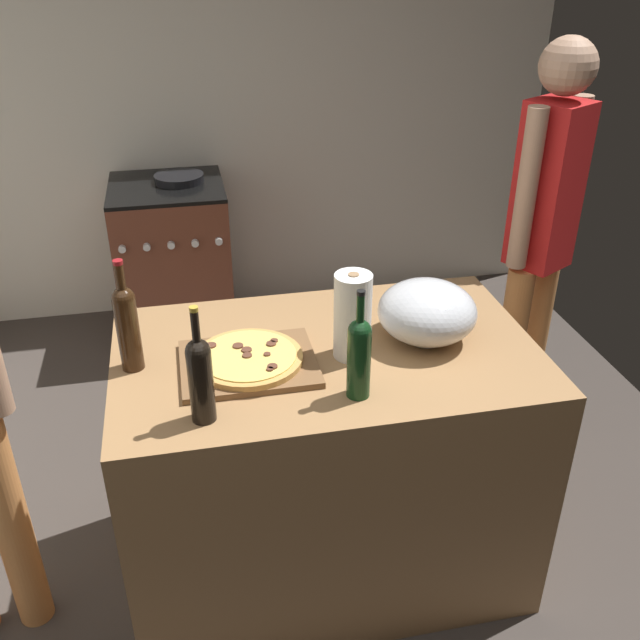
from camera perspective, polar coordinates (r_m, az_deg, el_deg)
ground_plane at (r=3.27m, az=-4.83°, el=-9.58°), size 3.82×3.38×0.02m
kitchen_wall_rear at (r=4.06m, az=-8.48°, el=18.50°), size 3.82×0.10×2.60m
counter at (r=2.45m, az=0.49°, el=-11.33°), size 1.31×0.80×0.89m
cutting_board at (r=2.11m, az=-5.80°, el=-3.54°), size 0.40×0.32×0.02m
pizza at (r=2.10m, az=-5.82°, el=-3.05°), size 0.32×0.32×0.03m
mixing_bowl at (r=2.22m, az=8.65°, el=0.66°), size 0.31×0.31×0.19m
paper_towel_roll at (r=2.09m, az=2.65°, el=0.31°), size 0.11×0.11×0.27m
wine_bottle_green at (r=1.84m, az=-9.66°, el=-4.48°), size 0.07×0.07×0.34m
wine_bottle_amber at (r=1.91m, az=3.18°, el=-2.77°), size 0.07×0.07×0.33m
wine_bottle_clear at (r=2.09m, az=-15.33°, el=-0.28°), size 0.07×0.07×0.35m
stove at (r=3.92m, az=-11.71°, el=4.63°), size 0.58×0.61×0.92m
person_in_red at (r=2.93m, az=17.43°, el=6.80°), size 0.33×0.27×1.71m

